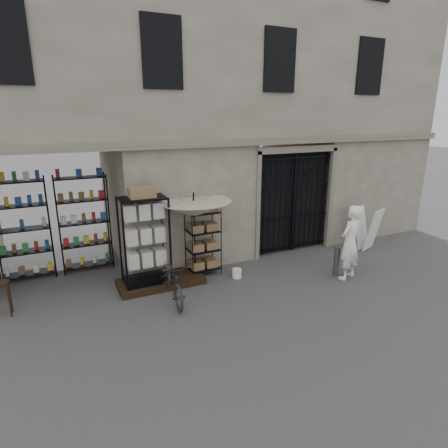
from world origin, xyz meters
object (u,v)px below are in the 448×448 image
wire_rack (203,242)px  shopkeeper (346,278)px  white_bucket (237,273)px  display_cabinet (145,245)px  wooden_stool (2,298)px  market_umbrella (194,205)px  easel_sign (367,229)px  bicycle (173,299)px  steel_bollard (336,262)px

wire_rack → shopkeeper: wire_rack is taller
white_bucket → display_cabinet: bearing=169.5°
display_cabinet → wooden_stool: 3.00m
wire_rack → market_umbrella: size_ratio=0.67×
wire_rack → easel_sign: (5.10, -0.42, -0.20)m
bicycle → easel_sign: (6.23, 0.58, 0.65)m
steel_bollard → market_umbrella: bearing=155.8°
market_umbrella → steel_bollard: market_umbrella is taller
white_bucket → wooden_stool: bearing=175.9°
bicycle → wire_rack: bearing=46.2°
bicycle → easel_sign: easel_sign is taller
market_umbrella → easel_sign: size_ratio=2.06×
wire_rack → bicycle: size_ratio=0.97×
display_cabinet → shopkeeper: bearing=4.8°
shopkeeper → bicycle: bearing=-29.6°
wire_rack → easel_sign: 5.13m
white_bucket → wooden_stool: 5.11m
easel_sign → white_bucket: bearing=163.7°
wooden_stool → easel_sign: bearing=-1.2°
shopkeeper → white_bucket: bearing=-44.9°
shopkeeper → easel_sign: bearing=-164.6°
display_cabinet → steel_bollard: bearing=6.9°
wire_rack → steel_bollard: size_ratio=2.34×
white_bucket → steel_bollard: bearing=-22.5°
market_umbrella → shopkeeper: market_umbrella is taller
wire_rack → steel_bollard: bearing=-20.7°
wooden_stool → bicycle: bearing=-13.1°
wooden_stool → easel_sign: size_ratio=0.59×
easel_sign → steel_bollard: bearing=-170.6°
display_cabinet → wooden_stool: display_cabinet is taller
white_bucket → easel_sign: easel_sign is taller
shopkeeper → steel_bollard: bearing=-77.3°
market_umbrella → bicycle: market_umbrella is taller
wooden_stool → shopkeeper: size_ratio=0.40×
white_bucket → wire_rack: bearing=137.7°
display_cabinet → shopkeeper: display_cabinet is taller
wire_rack → wooden_stool: wire_rack is taller
steel_bollard → wooden_stool: bearing=169.9°
white_bucket → easel_sign: size_ratio=0.19×
bicycle → steel_bollard: bearing=-3.0°
display_cabinet → wooden_stool: bearing=-155.6°
bicycle → steel_bollard: (4.10, -0.55, 0.37)m
bicycle → wooden_stool: bicycle is taller
display_cabinet → bicycle: size_ratio=1.23×
wire_rack → shopkeeper: size_ratio=0.93×
display_cabinet → wire_rack: size_ratio=1.27×
shopkeeper → easel_sign: (1.99, 1.36, 0.65)m
wire_rack → market_umbrella: 1.05m
white_bucket → easel_sign: (4.45, 0.17, 0.54)m
display_cabinet → market_umbrella: bearing=28.0°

